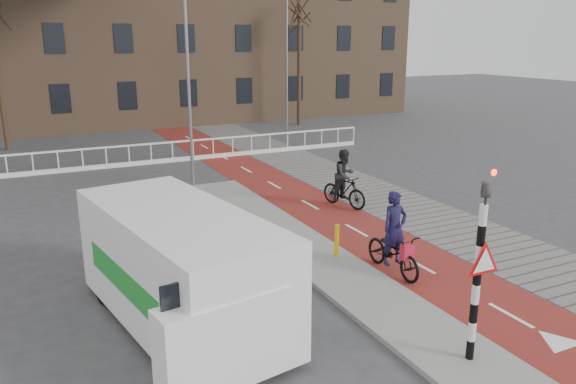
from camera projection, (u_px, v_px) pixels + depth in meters
name	position (u px, v px, depth m)	size (l,w,h in m)	color
ground	(423.00, 310.00, 12.09)	(120.00, 120.00, 0.00)	#38383A
bike_lane	(285.00, 191.00, 21.38)	(2.50, 60.00, 0.01)	maroon
sidewalk	(348.00, 183.00, 22.56)	(3.00, 60.00, 0.01)	slate
curb_island	(308.00, 251.00, 15.24)	(1.80, 16.00, 0.12)	gray
traffic_signal	(480.00, 262.00, 9.55)	(0.80, 0.80, 3.68)	black
bollard	(337.00, 241.00, 14.61)	(0.12, 0.12, 0.88)	#E2B30C
cyclist_near	(394.00, 246.00, 13.82)	(0.73, 2.03, 2.09)	black
cyclist_far	(344.00, 183.00, 19.22)	(1.08, 1.95, 2.01)	black
van	(180.00, 267.00, 11.15)	(3.16, 5.91, 2.41)	white
railing	(83.00, 164.00, 24.63)	(28.00, 0.10, 0.99)	silver
townhouse_row	(76.00, 3.00, 36.46)	(46.00, 10.00, 15.90)	#7F6047
tree_right	(299.00, 64.00, 36.50)	(0.26, 0.26, 7.97)	#2F2214
streetlight_near	(188.00, 79.00, 20.81)	(0.12, 0.12, 8.32)	slate
streetlight_right	(287.00, 63.00, 32.61)	(0.12, 0.12, 8.47)	slate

